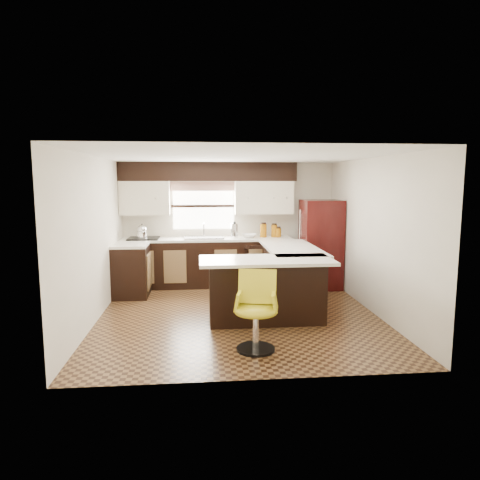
{
  "coord_description": "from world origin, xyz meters",
  "views": [
    {
      "loc": [
        -0.57,
        -6.34,
        2.03
      ],
      "look_at": [
        0.07,
        0.45,
        1.1
      ],
      "focal_mm": 32.0,
      "sensor_mm": 36.0,
      "label": 1
    }
  ],
  "objects": [
    {
      "name": "refrigerator",
      "position": [
        1.72,
        1.56,
        0.84
      ],
      "size": [
        0.72,
        0.69,
        1.69
      ],
      "primitive_type": "cube",
      "color": "black",
      "rests_on": "floor"
    },
    {
      "name": "mixing_bowl",
      "position": [
        0.38,
        1.9,
        0.98
      ],
      "size": [
        0.33,
        0.33,
        0.07
      ],
      "primitive_type": "imported",
      "rotation": [
        0.0,
        0.0,
        -0.2
      ],
      "color": "white",
      "rests_on": "counter_back"
    },
    {
      "name": "counter_left",
      "position": [
        -1.8,
        1.25,
        0.92
      ],
      "size": [
        0.6,
        0.7,
        0.04
      ],
      "primitive_type": "cube",
      "color": "silver",
      "rests_on": "base_cab_left"
    },
    {
      "name": "wall_left",
      "position": [
        -2.1,
        0.0,
        1.2
      ],
      "size": [
        0.0,
        4.4,
        4.4
      ],
      "primitive_type": "plane",
      "rotation": [
        1.57,
        0.0,
        1.57
      ],
      "color": "beige",
      "rests_on": "floor"
    },
    {
      "name": "window_pane",
      "position": [
        -0.5,
        2.18,
        1.55
      ],
      "size": [
        1.2,
        0.02,
        0.9
      ],
      "primitive_type": "cube",
      "color": "white",
      "rests_on": "wall_back"
    },
    {
      "name": "counter_pen_long",
      "position": [
        0.95,
        0.62,
        0.92
      ],
      "size": [
        0.84,
        1.95,
        0.04
      ],
      "primitive_type": "cube",
      "color": "silver",
      "rests_on": "peninsula_long"
    },
    {
      "name": "peninsula_return",
      "position": [
        0.38,
        -0.35,
        0.45
      ],
      "size": [
        1.65,
        0.6,
        0.9
      ],
      "primitive_type": "cube",
      "color": "black",
      "rests_on": "floor"
    },
    {
      "name": "base_cab_back",
      "position": [
        -0.45,
        1.9,
        0.45
      ],
      "size": [
        3.3,
        0.6,
        0.9
      ],
      "primitive_type": "cube",
      "color": "black",
      "rests_on": "floor"
    },
    {
      "name": "sink",
      "position": [
        -0.5,
        1.88,
        0.96
      ],
      "size": [
        0.75,
        0.45,
        0.03
      ],
      "primitive_type": "cube",
      "color": "#B2B2B7",
      "rests_on": "counter_back"
    },
    {
      "name": "canister_med",
      "position": [
        0.88,
        1.92,
        1.07
      ],
      "size": [
        0.12,
        0.12,
        0.24
      ],
      "primitive_type": "cylinder",
      "color": "#995B0A",
      "rests_on": "counter_back"
    },
    {
      "name": "upper_cab_left",
      "position": [
        -1.62,
        2.03,
        1.72
      ],
      "size": [
        0.94,
        0.35,
        0.64
      ],
      "primitive_type": "cube",
      "color": "beige",
      "rests_on": "wall_back"
    },
    {
      "name": "valance",
      "position": [
        -0.5,
        2.14,
        1.94
      ],
      "size": [
        1.3,
        0.06,
        0.18
      ],
      "primitive_type": "cube",
      "color": "#D19B93",
      "rests_on": "wall_back"
    },
    {
      "name": "wall_front",
      "position": [
        0.0,
        -2.2,
        1.2
      ],
      "size": [
        4.4,
        0.0,
        4.4
      ],
      "primitive_type": "plane",
      "rotation": [
        -1.57,
        0.0,
        0.0
      ],
      "color": "beige",
      "rests_on": "floor"
    },
    {
      "name": "upper_cab_right",
      "position": [
        0.68,
        2.03,
        1.72
      ],
      "size": [
        1.14,
        0.35,
        0.64
      ],
      "primitive_type": "cube",
      "color": "beige",
      "rests_on": "wall_back"
    },
    {
      "name": "counter_back",
      "position": [
        -0.45,
        1.9,
        0.92
      ],
      "size": [
        3.3,
        0.6,
        0.04
      ],
      "primitive_type": "cube",
      "color": "silver",
      "rests_on": "base_cab_back"
    },
    {
      "name": "floor",
      "position": [
        0.0,
        0.0,
        0.0
      ],
      "size": [
        4.4,
        4.4,
        0.0
      ],
      "primitive_type": "plane",
      "color": "#49301A",
      "rests_on": "ground"
    },
    {
      "name": "wall_back",
      "position": [
        0.0,
        2.2,
        1.2
      ],
      "size": [
        4.4,
        0.0,
        4.4
      ],
      "primitive_type": "plane",
      "rotation": [
        1.57,
        0.0,
        0.0
      ],
      "color": "beige",
      "rests_on": "floor"
    },
    {
      "name": "ceiling",
      "position": [
        0.0,
        0.0,
        2.4
      ],
      "size": [
        4.4,
        4.4,
        0.0
      ],
      "primitive_type": "plane",
      "rotation": [
        3.14,
        0.0,
        0.0
      ],
      "color": "silver",
      "rests_on": "wall_back"
    },
    {
      "name": "canister_large",
      "position": [
        0.66,
        1.92,
        1.08
      ],
      "size": [
        0.13,
        0.13,
        0.26
      ],
      "primitive_type": "cylinder",
      "color": "#995B0A",
      "rests_on": "counter_back"
    },
    {
      "name": "dishwasher",
      "position": [
        0.55,
        1.61,
        0.43
      ],
      "size": [
        0.58,
        0.03,
        0.78
      ],
      "primitive_type": "cube",
      "color": "black",
      "rests_on": "floor"
    },
    {
      "name": "kettle",
      "position": [
        -1.67,
        1.88,
        1.1
      ],
      "size": [
        0.2,
        0.2,
        0.26
      ],
      "primitive_type": null,
      "color": "silver",
      "rests_on": "cooktop"
    },
    {
      "name": "cooktop",
      "position": [
        -1.65,
        1.88,
        0.96
      ],
      "size": [
        0.58,
        0.5,
        0.02
      ],
      "primitive_type": "cube",
      "color": "black",
      "rests_on": "counter_back"
    },
    {
      "name": "counter_pen_return",
      "position": [
        0.35,
        -0.44,
        0.92
      ],
      "size": [
        1.89,
        0.84,
        0.04
      ],
      "primitive_type": "cube",
      "color": "silver",
      "rests_on": "peninsula_return"
    },
    {
      "name": "peninsula_long",
      "position": [
        0.9,
        0.62,
        0.45
      ],
      "size": [
        0.6,
        1.95,
        0.9
      ],
      "primitive_type": "cube",
      "color": "black",
      "rests_on": "floor"
    },
    {
      "name": "soffit",
      "position": [
        -0.4,
        2.03,
        2.22
      ],
      "size": [
        3.4,
        0.35,
        0.36
      ],
      "primitive_type": "cube",
      "color": "black",
      "rests_on": "wall_back"
    },
    {
      "name": "canister_small",
      "position": [
        0.95,
        1.92,
        1.03
      ],
      "size": [
        0.14,
        0.14,
        0.18
      ],
      "primitive_type": "cylinder",
      "color": "#995B0A",
      "rests_on": "counter_back"
    },
    {
      "name": "percolator",
      "position": [
        0.09,
        1.9,
        1.08
      ],
      "size": [
        0.14,
        0.14,
        0.28
      ],
      "primitive_type": "cylinder",
      "color": "silver",
      "rests_on": "counter_back"
    },
    {
      "name": "bar_chair",
      "position": [
        0.08,
        -1.42,
        0.48
      ],
      "size": [
        0.61,
        0.61,
        0.96
      ],
      "primitive_type": null,
      "rotation": [
        0.0,
        0.0,
        -0.21
      ],
      "color": "gold",
      "rests_on": "floor"
    },
    {
      "name": "wall_right",
      "position": [
        2.1,
        0.0,
        1.2
      ],
      "size": [
        0.0,
        4.4,
        4.4
      ],
      "primitive_type": "plane",
      "rotation": [
        1.57,
        0.0,
        -1.57
      ],
      "color": "beige",
      "rests_on": "floor"
    },
    {
      "name": "base_cab_left",
      "position": [
        -1.8,
        1.25,
        0.45
      ],
      "size": [
        0.6,
        0.7,
        0.9
      ],
      "primitive_type": "cube",
      "color": "black",
      "rests_on": "floor"
    }
  ]
}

